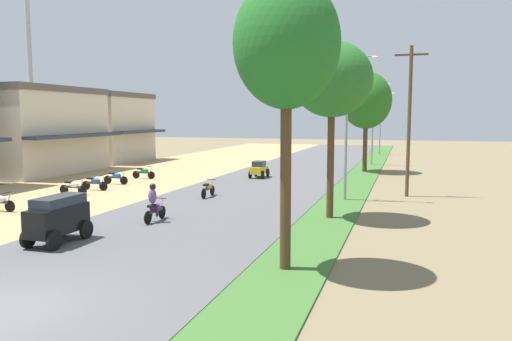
{
  "coord_description": "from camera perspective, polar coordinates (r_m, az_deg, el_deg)",
  "views": [
    {
      "loc": [
        8.94,
        -8.59,
        4.54
      ],
      "look_at": [
        0.66,
        18.24,
        1.46
      ],
      "focal_mm": 34.41,
      "sensor_mm": 36.0,
      "label": 1
    }
  ],
  "objects": [
    {
      "name": "motorbike_foreground_rider",
      "position": [
        21.38,
        -11.75,
        -3.79
      ],
      "size": [
        0.54,
        1.8,
        1.66
      ],
      "color": "black",
      "rests_on": "road_strip"
    },
    {
      "name": "motorbike_ahead_second",
      "position": [
        27.55,
        -5.58,
        -2.04
      ],
      "size": [
        0.54,
        1.8,
        0.94
      ],
      "color": "black",
      "rests_on": "road_strip"
    },
    {
      "name": "utility_pole_near",
      "position": [
        29.05,
        17.38,
        5.75
      ],
      "size": [
        1.8,
        0.2,
        8.47
      ],
      "color": "brown",
      "rests_on": "ground"
    },
    {
      "name": "streetlamp_mid",
      "position": [
        47.25,
        13.41,
        6.02
      ],
      "size": [
        3.16,
        0.2,
        7.64
      ],
      "color": "gray",
      "rests_on": "median_strip"
    },
    {
      "name": "parked_motorbike_sixth",
      "position": [
        36.41,
        -12.9,
        -0.17
      ],
      "size": [
        1.8,
        0.54,
        0.94
      ],
      "color": "black",
      "rests_on": "dirt_shoulder"
    },
    {
      "name": "shophouse_far",
      "position": [
        51.77,
        -16.88,
        4.81
      ],
      "size": [
        7.67,
        8.26,
        6.9
      ],
      "color": "beige",
      "rests_on": "ground"
    },
    {
      "name": "median_tree_nearest",
      "position": [
        14.33,
        3.57,
        14.31
      ],
      "size": [
        3.06,
        3.06,
        8.41
      ],
      "color": "#4C351E",
      "rests_on": "median_strip"
    },
    {
      "name": "streetlamp_near",
      "position": [
        26.75,
        10.46,
        6.16
      ],
      "size": [
        3.16,
        0.2,
        7.77
      ],
      "color": "gray",
      "rests_on": "median_strip"
    },
    {
      "name": "parked_motorbike_fifth",
      "position": [
        33.9,
        -15.96,
        -0.73
      ],
      "size": [
        1.8,
        0.54,
        0.94
      ],
      "color": "black",
      "rests_on": "dirt_shoulder"
    },
    {
      "name": "median_tree_second",
      "position": [
        21.85,
        8.82,
        10.34
      ],
      "size": [
        3.53,
        3.53,
        7.74
      ],
      "color": "#4C351E",
      "rests_on": "median_strip"
    },
    {
      "name": "parked_motorbike_second",
      "position": [
        26.3,
        -27.65,
        -3.18
      ],
      "size": [
        1.8,
        0.54,
        0.94
      ],
      "color": "black",
      "rests_on": "dirt_shoulder"
    },
    {
      "name": "shophouse_mid",
      "position": [
        43.31,
        -24.82,
        4.27
      ],
      "size": [
        9.09,
        10.41,
        6.9
      ],
      "color": "beige",
      "rests_on": "ground"
    },
    {
      "name": "streetlamp_far",
      "position": [
        60.66,
        14.25,
        5.92
      ],
      "size": [
        3.16,
        0.2,
        7.44
      ],
      "color": "gray",
      "rests_on": "median_strip"
    },
    {
      "name": "car_van_black",
      "position": [
        18.74,
        -22.03,
        -5.01
      ],
      "size": [
        1.19,
        2.41,
        1.67
      ],
      "color": "black",
      "rests_on": "road_strip"
    },
    {
      "name": "parked_motorbike_fourth",
      "position": [
        31.5,
        -18.22,
        -1.32
      ],
      "size": [
        1.8,
        0.54,
        0.94
      ],
      "color": "black",
      "rests_on": "dirt_shoulder"
    },
    {
      "name": "car_hatchback_yellow",
      "position": [
        35.99,
        0.36,
        0.22
      ],
      "size": [
        1.04,
        2.0,
        1.23
      ],
      "color": "gold",
      "rests_on": "road_strip"
    },
    {
      "name": "parked_motorbike_third",
      "position": [
        30.09,
        -20.46,
        -1.74
      ],
      "size": [
        1.8,
        0.54,
        0.94
      ],
      "color": "black",
      "rests_on": "dirt_shoulder"
    },
    {
      "name": "median_tree_third",
      "position": [
        41.01,
        12.69,
        7.93
      ],
      "size": [
        4.08,
        4.08,
        8.1
      ],
      "color": "#4C351E",
      "rests_on": "median_strip"
    }
  ]
}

